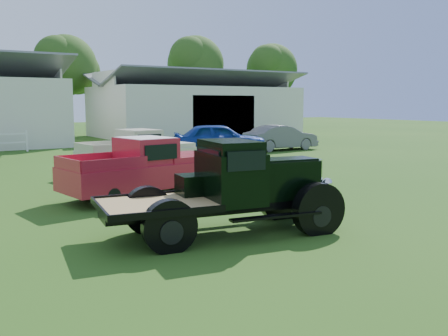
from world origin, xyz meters
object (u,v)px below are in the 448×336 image
misc_car_blue (219,139)px  misc_car_grey (281,138)px  vintage_flatbed (226,188)px  white_pickup (137,152)px  red_pickup (143,167)px

misc_car_blue → misc_car_grey: (4.42, 0.27, -0.12)m
vintage_flatbed → white_pickup: bearing=87.6°
misc_car_grey → vintage_flatbed: bearing=139.7°
vintage_flatbed → misc_car_grey: size_ratio=1.14×
vintage_flatbed → misc_car_blue: (8.47, 13.67, -0.15)m
red_pickup → misc_car_blue: red_pickup is taller
vintage_flatbed → misc_car_grey: (12.89, 13.93, -0.27)m
red_pickup → misc_car_grey: bearing=28.1°
white_pickup → misc_car_blue: 7.87m
vintage_flatbed → misc_car_grey: bearing=56.6°
misc_car_blue → white_pickup: bearing=148.8°
vintage_flatbed → misc_car_blue: size_ratio=1.01×
red_pickup → white_pickup: size_ratio=1.06×
vintage_flatbed → misc_car_blue: bearing=67.6°
red_pickup → white_pickup: 4.82m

